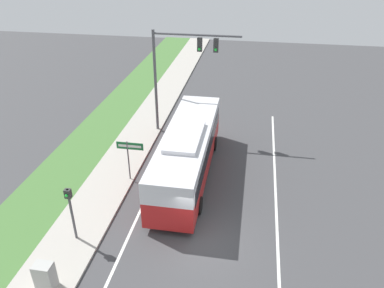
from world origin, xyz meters
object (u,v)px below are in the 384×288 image
pedestrian_signal (70,206)px  utility_cabinet (45,276)px  signal_gantry (178,63)px  bus (188,150)px  street_sign (129,153)px

pedestrian_signal → utility_cabinet: (0.10, -2.95, -1.27)m
signal_gantry → pedestrian_signal: signal_gantry is taller
bus → pedestrian_signal: size_ratio=3.71×
bus → signal_gantry: 6.88m
signal_gantry → utility_cabinet: size_ratio=5.87×
signal_gantry → street_sign: size_ratio=2.82×
bus → pedestrian_signal: bearing=-123.9°
bus → utility_cabinet: (-4.22, -9.36, -1.02)m
street_sign → utility_cabinet: street_sign is taller
pedestrian_signal → signal_gantry: bearing=77.7°
utility_cabinet → pedestrian_signal: bearing=91.9°
street_sign → signal_gantry: bearing=77.2°
signal_gantry → street_sign: signal_gantry is taller
bus → pedestrian_signal: 7.73m
pedestrian_signal → street_sign: pedestrian_signal is taller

